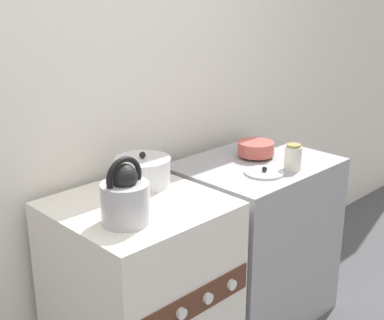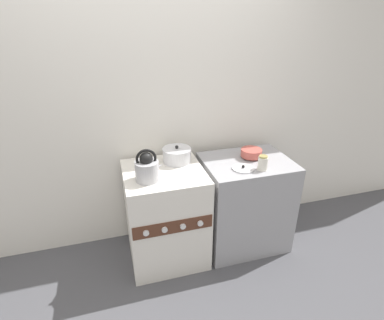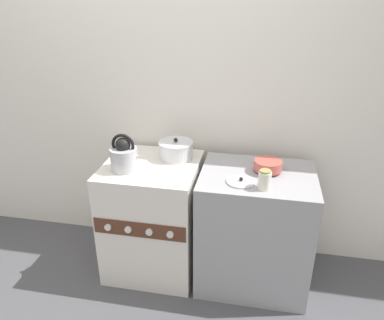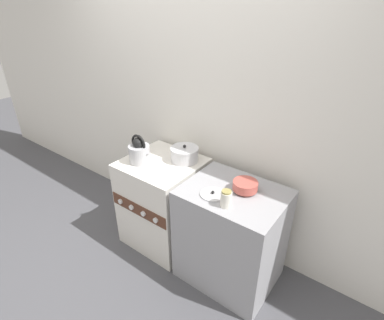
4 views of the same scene
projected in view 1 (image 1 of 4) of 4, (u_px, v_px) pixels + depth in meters
wall_back at (77, 85)px, 2.22m from camera, size 7.00×0.06×2.50m
stove at (141, 295)px, 2.23m from camera, size 0.63×0.64×0.83m
counter at (253, 240)px, 2.70m from camera, size 0.74×0.58×0.84m
kettle at (125, 197)px, 1.90m from camera, size 0.22×0.18×0.25m
cooking_pot at (143, 171)px, 2.27m from camera, size 0.24×0.24×0.15m
enamel_bowl at (256, 149)px, 2.62m from camera, size 0.18×0.18×0.08m
storage_jar at (293, 157)px, 2.45m from camera, size 0.08×0.08×0.12m
loose_pot_lid at (264, 172)px, 2.41m from camera, size 0.18×0.18×0.03m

